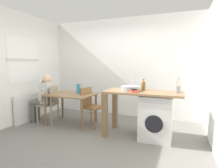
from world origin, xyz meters
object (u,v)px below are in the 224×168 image
at_px(chair_person_seat, 50,102).
at_px(seated_person, 44,96).
at_px(mixing_bowl, 134,91).
at_px(vase, 78,89).
at_px(dining_table, 71,98).
at_px(chair_opposite, 90,105).
at_px(washing_machine, 156,117).
at_px(utensil_crock, 178,89).
at_px(bottle_tall_green, 143,85).

distance_m(chair_person_seat, seated_person, 0.23).
bearing_deg(mixing_bowl, vase, 164.06).
relative_size(dining_table, seated_person, 0.92).
bearing_deg(chair_opposite, washing_machine, 91.65).
relative_size(seated_person, mixing_bowl, 6.85).
relative_size(washing_machine, vase, 3.70).
bearing_deg(chair_person_seat, mixing_bowl, -108.17).
bearing_deg(dining_table, washing_machine, -3.55).
bearing_deg(utensil_crock, chair_opposite, 175.99).
relative_size(chair_opposite, vase, 3.87).
height_order(bottle_tall_green, mixing_bowl, bottle_tall_green).
distance_m(seated_person, utensil_crock, 3.11).
relative_size(dining_table, vase, 4.73).
relative_size(chair_person_seat, chair_opposite, 1.00).
relative_size(seated_person, vase, 5.16).
bearing_deg(dining_table, bottle_tall_green, 0.95).
height_order(bottle_tall_green, utensil_crock, utensil_crock).
bearing_deg(bottle_tall_green, vase, 177.42).
relative_size(mixing_bowl, vase, 0.75).
distance_m(chair_opposite, seated_person, 1.21).
distance_m(washing_machine, vase, 1.94).
relative_size(chair_person_seat, seated_person, 0.75).
distance_m(chair_opposite, mixing_bowl, 1.29).
bearing_deg(mixing_bowl, chair_person_seat, 173.75).
height_order(dining_table, chair_person_seat, chair_person_seat).
xyz_separation_m(dining_table, chair_opposite, (0.48, 0.06, -0.14)).
xyz_separation_m(chair_person_seat, washing_machine, (2.57, -0.04, -0.08)).
height_order(seated_person, mixing_bowl, seated_person).
distance_m(seated_person, bottle_tall_green, 2.47).
distance_m(washing_machine, bottle_tall_green, 0.68).
xyz_separation_m(dining_table, vase, (0.15, 0.10, 0.21)).
xyz_separation_m(dining_table, chair_person_seat, (-0.55, -0.08, -0.14)).
bearing_deg(washing_machine, vase, 173.13).
bearing_deg(vase, dining_table, -146.31).
height_order(washing_machine, bottle_tall_green, bottle_tall_green).
bearing_deg(bottle_tall_green, dining_table, -179.05).
bearing_deg(chair_opposite, chair_person_seat, -73.37).
bearing_deg(dining_table, chair_person_seat, -171.21).
bearing_deg(seated_person, mixing_bowl, -106.94).
bearing_deg(washing_machine, seated_person, 179.84).
xyz_separation_m(washing_machine, mixing_bowl, (-0.39, -0.20, 0.52)).
height_order(chair_opposite, vase, vase).
height_order(dining_table, vase, vase).
height_order(chair_person_seat, chair_opposite, same).
height_order(washing_machine, mixing_bowl, mixing_bowl).
xyz_separation_m(bottle_tall_green, utensil_crock, (0.66, -0.10, -0.03)).
xyz_separation_m(chair_person_seat, bottle_tall_green, (2.28, 0.11, 0.51)).
bearing_deg(washing_machine, chair_person_seat, 179.09).
bearing_deg(bottle_tall_green, chair_opposite, 178.53).
bearing_deg(chair_opposite, bottle_tall_green, 97.06).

